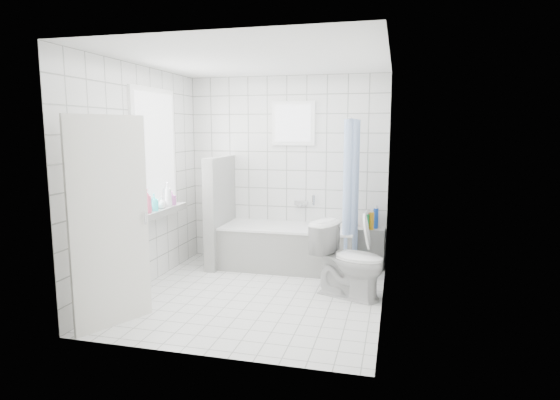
# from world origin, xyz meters

# --- Properties ---
(ground) EXTENTS (3.00, 3.00, 0.00)m
(ground) POSITION_xyz_m (0.00, 0.00, 0.00)
(ground) COLOR white
(ground) RESTS_ON ground
(ceiling) EXTENTS (3.00, 3.00, 0.00)m
(ceiling) POSITION_xyz_m (0.00, 0.00, 2.60)
(ceiling) COLOR white
(ceiling) RESTS_ON ground
(wall_back) EXTENTS (2.80, 0.02, 2.60)m
(wall_back) POSITION_xyz_m (0.00, 1.50, 1.30)
(wall_back) COLOR white
(wall_back) RESTS_ON ground
(wall_front) EXTENTS (2.80, 0.02, 2.60)m
(wall_front) POSITION_xyz_m (0.00, -1.50, 1.30)
(wall_front) COLOR white
(wall_front) RESTS_ON ground
(wall_left) EXTENTS (0.02, 3.00, 2.60)m
(wall_left) POSITION_xyz_m (-1.40, 0.00, 1.30)
(wall_left) COLOR white
(wall_left) RESTS_ON ground
(wall_right) EXTENTS (0.02, 3.00, 2.60)m
(wall_right) POSITION_xyz_m (1.40, 0.00, 1.30)
(wall_right) COLOR white
(wall_right) RESTS_ON ground
(window_left) EXTENTS (0.01, 0.90, 1.40)m
(window_left) POSITION_xyz_m (-1.35, 0.30, 1.60)
(window_left) COLOR white
(window_left) RESTS_ON wall_left
(window_back) EXTENTS (0.50, 0.01, 0.50)m
(window_back) POSITION_xyz_m (0.10, 1.46, 1.95)
(window_back) COLOR white
(window_back) RESTS_ON wall_back
(window_sill) EXTENTS (0.18, 1.02, 0.08)m
(window_sill) POSITION_xyz_m (-1.31, 0.30, 0.86)
(window_sill) COLOR white
(window_sill) RESTS_ON wall_left
(door) EXTENTS (0.38, 0.74, 2.00)m
(door) POSITION_xyz_m (-1.08, -1.12, 1.00)
(door) COLOR silver
(door) RESTS_ON ground
(bathtub) EXTENTS (1.79, 0.77, 0.58)m
(bathtub) POSITION_xyz_m (0.12, 1.12, 0.29)
(bathtub) COLOR white
(bathtub) RESTS_ON ground
(partition_wall) EXTENTS (0.15, 0.85, 1.50)m
(partition_wall) POSITION_xyz_m (-0.84, 1.07, 0.75)
(partition_wall) COLOR white
(partition_wall) RESTS_ON ground
(tiled_ledge) EXTENTS (0.40, 0.24, 0.55)m
(tiled_ledge) POSITION_xyz_m (1.18, 1.38, 0.28)
(tiled_ledge) COLOR white
(tiled_ledge) RESTS_ON ground
(toilet) EXTENTS (0.93, 0.73, 0.84)m
(toilet) POSITION_xyz_m (1.03, 0.21, 0.42)
(toilet) COLOR white
(toilet) RESTS_ON ground
(curtain_rod) EXTENTS (0.02, 0.80, 0.02)m
(curtain_rod) POSITION_xyz_m (0.95, 1.10, 2.00)
(curtain_rod) COLOR silver
(curtain_rod) RESTS_ON wall_back
(shower_curtain) EXTENTS (0.14, 0.48, 1.78)m
(shower_curtain) POSITION_xyz_m (0.95, 0.97, 1.10)
(shower_curtain) COLOR #4471C7
(shower_curtain) RESTS_ON curtain_rod
(tub_faucet) EXTENTS (0.18, 0.06, 0.06)m
(tub_faucet) POSITION_xyz_m (0.22, 1.46, 0.85)
(tub_faucet) COLOR silver
(tub_faucet) RESTS_ON wall_back
(sill_bottles) EXTENTS (0.17, 0.74, 0.31)m
(sill_bottles) POSITION_xyz_m (-1.30, 0.25, 1.03)
(sill_bottles) COLOR white
(sill_bottles) RESTS_ON window_sill
(ledge_bottles) EXTENTS (0.18, 0.19, 0.27)m
(ledge_bottles) POSITION_xyz_m (1.19, 1.35, 0.67)
(ledge_bottles) COLOR red
(ledge_bottles) RESTS_ON tiled_ledge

